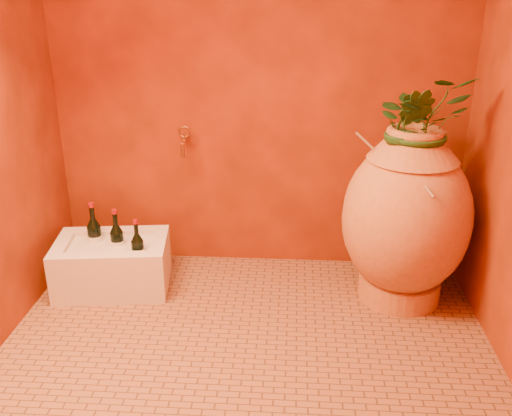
# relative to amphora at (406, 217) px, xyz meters

# --- Properties ---
(floor) EXTENTS (2.50, 2.50, 0.00)m
(floor) POSITION_rel_amphora_xyz_m (-0.85, -0.57, -0.51)
(floor) COLOR brown
(floor) RESTS_ON ground
(wall_back) EXTENTS (2.50, 0.02, 2.50)m
(wall_back) POSITION_rel_amphora_xyz_m (-0.85, 0.43, 0.74)
(wall_back) COLOR #541B04
(wall_back) RESTS_ON ground
(amphora) EXTENTS (0.89, 0.89, 1.02)m
(amphora) POSITION_rel_amphora_xyz_m (0.00, 0.00, 0.00)
(amphora) COLOR #C47637
(amphora) RESTS_ON floor
(stone_basin) EXTENTS (0.70, 0.52, 0.30)m
(stone_basin) POSITION_rel_amphora_xyz_m (-1.70, 0.00, -0.36)
(stone_basin) COLOR beige
(stone_basin) RESTS_ON floor
(wine_bottle_a) EXTENTS (0.08, 0.08, 0.31)m
(wine_bottle_a) POSITION_rel_amphora_xyz_m (-1.52, -0.06, -0.23)
(wine_bottle_a) COLOR black
(wine_bottle_a) RESTS_ON stone_basin
(wine_bottle_b) EXTENTS (0.09, 0.09, 0.35)m
(wine_bottle_b) POSITION_rel_amphora_xyz_m (-1.81, 0.06, -0.21)
(wine_bottle_b) COLOR black
(wine_bottle_b) RESTS_ON stone_basin
(wine_bottle_c) EXTENTS (0.08, 0.08, 0.33)m
(wine_bottle_c) POSITION_rel_amphora_xyz_m (-1.66, 0.02, -0.22)
(wine_bottle_c) COLOR black
(wine_bottle_c) RESTS_ON stone_basin
(wall_tap) EXTENTS (0.08, 0.16, 0.18)m
(wall_tap) POSITION_rel_amphora_xyz_m (-1.30, 0.34, 0.33)
(wall_tap) COLOR #995F23
(wall_tap) RESTS_ON wall_back
(plant_main) EXTENTS (0.60, 0.56, 0.54)m
(plant_main) POSITION_rel_amphora_xyz_m (0.02, 0.02, 0.52)
(plant_main) COLOR #1B491A
(plant_main) RESTS_ON amphora
(plant_side) EXTENTS (0.28, 0.25, 0.43)m
(plant_side) POSITION_rel_amphora_xyz_m (-0.05, -0.04, 0.51)
(plant_side) COLOR #1B491A
(plant_side) RESTS_ON amphora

